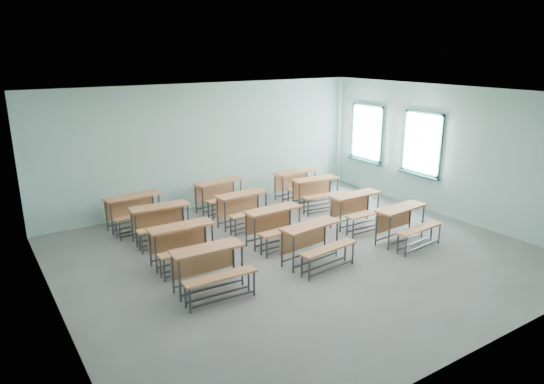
{
  "coord_description": "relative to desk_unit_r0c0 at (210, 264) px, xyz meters",
  "views": [
    {
      "loc": [
        -5.41,
        -7.33,
        4.01
      ],
      "look_at": [
        0.15,
        1.2,
        1.0
      ],
      "focal_mm": 32.0,
      "sensor_mm": 36.0,
      "label": 1
    }
  ],
  "objects": [
    {
      "name": "desk_unit_r2c0",
      "position": [
        0.14,
        2.63,
        0.0
      ],
      "size": [
        1.31,
        0.92,
        0.78
      ],
      "rotation": [
        0.0,
        0.0,
        -0.07
      ],
      "color": "#B16B40",
      "rests_on": "ground"
    },
    {
      "name": "desk_unit_r1c2",
      "position": [
        4.29,
        0.99,
        0.0
      ],
      "size": [
        1.26,
        0.86,
        0.78
      ],
      "rotation": [
        0.0,
        0.0,
        -0.01
      ],
      "color": "#B16B40",
      "rests_on": "ground"
    },
    {
      "name": "desk_unit_r2c1",
      "position": [
        2.1,
        2.48,
        0.0
      ],
      "size": [
        1.3,
        0.91,
        0.78
      ],
      "rotation": [
        0.0,
        0.0,
        0.06
      ],
      "color": "#B16B40",
      "rests_on": "ground"
    },
    {
      "name": "desk_unit_r3c2",
      "position": [
        4.42,
        3.55,
        0.0
      ],
      "size": [
        1.31,
        0.92,
        0.78
      ],
      "rotation": [
        0.0,
        0.0,
        0.07
      ],
      "color": "#B16B40",
      "rests_on": "ground"
    },
    {
      "name": "desk_unit_r0c1",
      "position": [
        2.17,
        -0.06,
        0.0
      ],
      "size": [
        1.33,
        0.96,
        0.78
      ],
      "rotation": [
        0.0,
        0.0,
        0.1
      ],
      "color": "#B16B40",
      "rests_on": "ground"
    },
    {
      "name": "desk_unit_r2c2",
      "position": [
        4.37,
        2.62,
        0.0
      ],
      "size": [
        1.34,
        0.97,
        0.78
      ],
      "rotation": [
        0.0,
        0.0,
        -0.11
      ],
      "color": "#B16B40",
      "rests_on": "ground"
    },
    {
      "name": "desk_unit_r0c0",
      "position": [
        0.0,
        0.0,
        0.0
      ],
      "size": [
        1.29,
        0.89,
        0.78
      ],
      "rotation": [
        0.0,
        0.0,
        -0.04
      ],
      "color": "#B16B40",
      "rests_on": "ground"
    },
    {
      "name": "desk_unit_r1c1",
      "position": [
        2.1,
        1.14,
        0.0
      ],
      "size": [
        1.27,
        0.87,
        0.78
      ],
      "rotation": [
        0.0,
        0.0,
        0.02
      ],
      "color": "#B16B40",
      "rests_on": "ground"
    },
    {
      "name": "desk_unit_r1c0",
      "position": [
        0.05,
        1.25,
        0.0
      ],
      "size": [
        1.27,
        0.87,
        0.78
      ],
      "rotation": [
        0.0,
        0.0,
        -0.02
      ],
      "color": "#B16B40",
      "rests_on": "ground"
    },
    {
      "name": "desk_unit_r3c1",
      "position": [
        2.15,
        3.76,
        0.0
      ],
      "size": [
        1.33,
        0.97,
        0.78
      ],
      "rotation": [
        0.0,
        0.0,
        0.11
      ],
      "color": "#B16B40",
      "rests_on": "ground"
    },
    {
      "name": "room",
      "position": [
        2.27,
        0.5,
        1.07
      ],
      "size": [
        9.04,
        8.04,
        3.24
      ],
      "color": "gray",
      "rests_on": "ground"
    },
    {
      "name": "desk_unit_r0c2",
      "position": [
        4.44,
        -0.28,
        0.0
      ],
      "size": [
        1.32,
        0.94,
        0.78
      ],
      "rotation": [
        0.0,
        0.0,
        0.09
      ],
      "color": "#B16B40",
      "rests_on": "ground"
    },
    {
      "name": "desk_unit_r3c0",
      "position": [
        -0.1,
        3.69,
        0.0
      ],
      "size": [
        1.32,
        0.94,
        0.78
      ],
      "rotation": [
        0.0,
        0.0,
        0.09
      ],
      "color": "#B16B40",
      "rests_on": "ground"
    }
  ]
}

